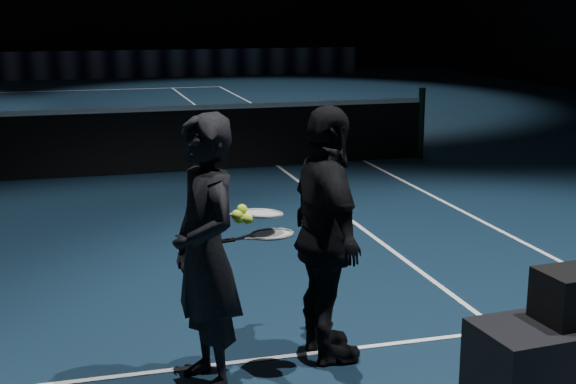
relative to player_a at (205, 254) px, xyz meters
name	(u,v)px	position (x,y,z in m)	size (l,w,h in m)	color
net_post_right	(421,124)	(4.50, 6.64, -0.31)	(0.10, 0.10, 1.10)	black
sponsor_backdrop	(26,66)	(-1.90, 22.14, -0.41)	(22.00, 0.15, 0.90)	black
player_a	(205,254)	(0.00, 0.00, 0.00)	(0.63, 0.41, 1.72)	black
player_b	(327,236)	(0.83, 0.17, 0.00)	(1.01, 0.42, 1.72)	black
racket_lower	(272,234)	(0.44, 0.09, 0.06)	(0.68, 0.22, 0.03)	black
racket_upper	(262,213)	(0.38, 0.12, 0.20)	(0.68, 0.22, 0.03)	black
tennis_balls	(243,216)	(0.25, 0.06, 0.21)	(0.12, 0.10, 0.12)	#A4D02C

